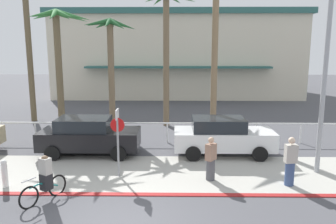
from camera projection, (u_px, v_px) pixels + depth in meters
ground_plane at (148, 135)px, 19.12m from camera, size 80.00×80.00×0.00m
sidewalk_strip at (137, 173)px, 13.43m from camera, size 44.00×4.00×0.02m
curb_paint at (130, 194)px, 11.46m from camera, size 44.00×0.24×0.03m
building_backdrop at (177, 54)px, 35.16m from camera, size 23.33×11.68×8.00m
rail_fence at (145, 126)px, 17.49m from camera, size 20.16×0.08×1.04m
stop_sign_bike_lane at (118, 133)px, 12.78m from camera, size 0.52×0.56×2.56m
bollard_1 at (5, 173)px, 11.96m from camera, size 0.20×0.20×1.00m
streetlight_curb at (329, 61)px, 12.44m from camera, size 0.24×2.54×7.50m
palm_tree_1 at (27, 12)px, 21.45m from camera, size 3.26×3.18×9.79m
palm_tree_2 at (58, 37)px, 18.27m from camera, size 3.36×3.50×6.71m
palm_tree_3 at (110, 45)px, 19.62m from camera, size 2.85×2.82×6.34m
palm_tree_4 at (166, 30)px, 20.34m from camera, size 3.03×3.34×7.92m
palm_tree_5 at (216, 18)px, 19.20m from camera, size 2.68×3.24×8.92m
car_black_1 at (89, 136)px, 15.53m from camera, size 4.40×2.02×1.69m
car_white_2 at (222, 136)px, 15.48m from camera, size 4.40×2.02×1.69m
cyclist_teal_0 at (45, 180)px, 10.93m from camera, size 0.97×1.60×1.50m
pedestrian_0 at (290, 163)px, 12.07m from camera, size 0.42×0.35×1.75m
pedestrian_1 at (211, 161)px, 12.56m from camera, size 0.45×0.48×1.62m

